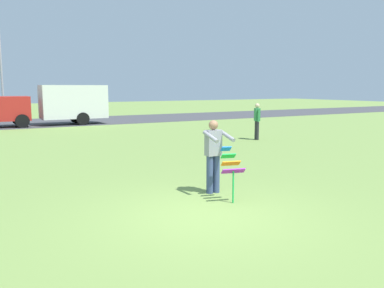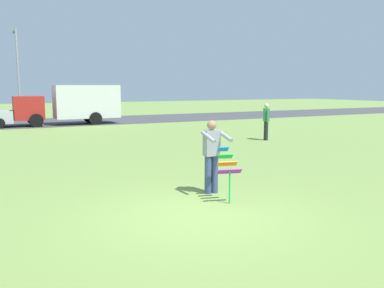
# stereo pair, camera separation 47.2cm
# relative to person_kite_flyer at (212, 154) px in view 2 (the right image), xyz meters

# --- Properties ---
(ground_plane) EXTENTS (120.00, 120.00, 0.00)m
(ground_plane) POSITION_rel_person_kite_flyer_xyz_m (-1.06, -1.36, -0.95)
(ground_plane) COLOR olive
(road_strip) EXTENTS (120.00, 8.00, 0.01)m
(road_strip) POSITION_rel_person_kite_flyer_xyz_m (-1.06, 22.14, -0.95)
(road_strip) COLOR #424247
(road_strip) RESTS_ON ground
(person_kite_flyer) EXTENTS (0.55, 0.66, 1.73)m
(person_kite_flyer) POSITION_rel_person_kite_flyer_xyz_m (0.00, 0.00, 0.00)
(person_kite_flyer) COLOR #384772
(person_kite_flyer) RESTS_ON ground
(kite_held) EXTENTS (0.53, 0.70, 1.18)m
(kite_held) POSITION_rel_person_kite_flyer_xyz_m (-0.04, -0.75, -0.15)
(kite_held) COLOR blue
(kite_held) RESTS_ON ground
(parked_truck_red_cab) EXTENTS (6.72, 2.18, 2.62)m
(parked_truck_red_cab) POSITION_rel_person_kite_flyer_xyz_m (0.73, 19.74, 0.46)
(parked_truck_red_cab) COLOR #B2231E
(parked_truck_red_cab) RESTS_ON ground
(streetlight_pole) EXTENTS (0.24, 1.65, 7.00)m
(streetlight_pole) POSITION_rel_person_kite_flyer_xyz_m (-2.12, 26.91, 3.05)
(streetlight_pole) COLOR #9E9EA3
(streetlight_pole) RESTS_ON ground
(person_walker_near) EXTENTS (0.35, 0.53, 1.73)m
(person_walker_near) POSITION_rel_person_kite_flyer_xyz_m (7.14, 7.25, -0.02)
(person_walker_near) COLOR #26262B
(person_walker_near) RESTS_ON ground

